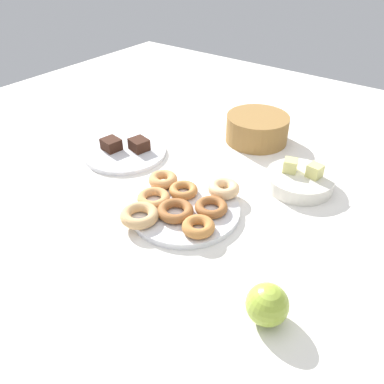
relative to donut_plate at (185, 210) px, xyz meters
name	(u,v)px	position (x,y,z in m)	size (l,w,h in m)	color
ground_plane	(185,212)	(0.00, 0.00, -0.01)	(2.40, 2.40, 0.00)	white
donut_plate	(185,210)	(0.00, 0.00, 0.00)	(0.28, 0.28, 0.02)	silver
donut_0	(154,198)	(-0.08, -0.03, 0.02)	(0.08, 0.08, 0.02)	tan
donut_1	(198,227)	(0.08, -0.05, 0.02)	(0.08, 0.08, 0.02)	#BC7A3D
donut_2	(211,207)	(0.06, 0.03, 0.02)	(0.08, 0.08, 0.02)	#995B2D
donut_3	(183,190)	(-0.04, 0.04, 0.02)	(0.08, 0.08, 0.02)	#BC7A3D
donut_4	(174,210)	(0.00, -0.04, 0.02)	(0.09, 0.09, 0.02)	#995B2D
donut_5	(224,188)	(0.04, 0.11, 0.02)	(0.08, 0.08, 0.03)	#EABC84
donut_6	(163,180)	(-0.11, 0.05, 0.02)	(0.08, 0.08, 0.03)	tan
donut_7	(140,215)	(-0.06, -0.10, 0.02)	(0.09, 0.09, 0.03)	tan
cake_plate	(125,152)	(-0.33, 0.12, 0.00)	(0.26, 0.26, 0.01)	silver
brownie_near	(111,144)	(-0.37, 0.10, 0.02)	(0.06, 0.05, 0.04)	#381E14
brownie_far	(139,144)	(-0.30, 0.16, 0.02)	(0.06, 0.05, 0.04)	#381E14
basket	(257,128)	(-0.05, 0.45, 0.04)	(0.20, 0.20, 0.09)	olive
fruit_bowl	(299,181)	(0.18, 0.28, 0.01)	(0.19, 0.19, 0.04)	silver
melon_chunk_left	(290,166)	(0.15, 0.28, 0.05)	(0.04, 0.04, 0.04)	#DBD67A
melon_chunk_right	(315,171)	(0.22, 0.29, 0.05)	(0.04, 0.04, 0.04)	#DBD67A
apple	(267,305)	(0.32, -0.17, 0.03)	(0.08, 0.08, 0.08)	#93AD38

